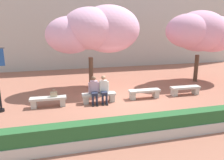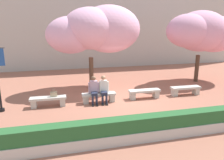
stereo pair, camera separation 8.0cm
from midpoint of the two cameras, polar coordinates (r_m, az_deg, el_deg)
ground_plane at (r=10.71m, az=2.88°, el=-5.30°), size 100.00×100.00×0.00m
building_facade at (r=20.49m, az=-6.09°, el=19.01°), size 28.00×4.00×10.67m
stone_bench_west_end at (r=10.19m, az=-16.09°, el=-5.12°), size 1.59×0.45×0.45m
stone_bench_near_west at (r=10.35m, az=-3.23°, el=-4.27°), size 1.59×0.45×0.45m
stone_bench_center at (r=11.00m, az=8.66°, el=-3.30°), size 1.59×0.45×0.45m
stone_bench_near_east at (r=12.06m, az=18.82°, el=-2.36°), size 1.59×0.45×0.45m
person_seated_left at (r=10.14m, az=-4.50°, el=-2.31°), size 0.51×0.70×1.29m
person_seated_right at (r=10.22m, az=-1.98°, el=-2.13°), size 0.51×0.70×1.29m
handbag at (r=10.12m, az=-14.76°, el=-3.48°), size 0.30×0.15×0.34m
cherry_tree_main at (r=12.18m, az=-4.19°, el=12.87°), size 5.15×3.16×4.64m
cherry_tree_secondary at (r=14.93m, az=22.71°, el=11.44°), size 4.89×2.94×4.44m
planter_hedge_foreground at (r=7.32m, az=11.79°, el=-11.87°), size 12.33×0.50×0.80m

